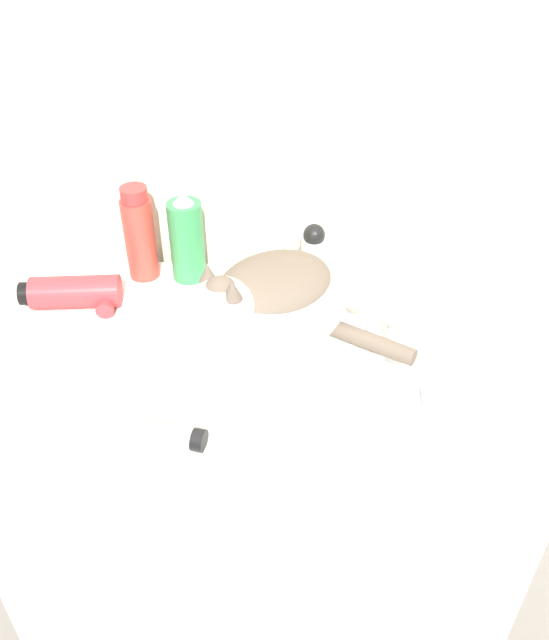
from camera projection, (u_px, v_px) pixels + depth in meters
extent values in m
cube|color=beige|center=(271.00, 77.00, 1.19)|extent=(8.00, 0.05, 2.40)
cube|color=white|center=(262.00, 501.00, 1.42)|extent=(0.92, 0.52, 0.84)
cylinder|color=white|center=(275.00, 356.00, 1.11)|extent=(0.33, 0.33, 0.05)
torus|color=white|center=(275.00, 345.00, 1.10)|extent=(0.35, 0.35, 0.02)
ellipsoid|color=silver|center=(275.00, 305.00, 1.05)|extent=(0.32, 0.32, 0.14)
ellipsoid|color=#6B5B4C|center=(275.00, 285.00, 1.02)|extent=(0.25, 0.25, 0.06)
sphere|color=silver|center=(222.00, 310.00, 0.96)|extent=(0.10, 0.10, 0.10)
sphere|color=#6B5B4C|center=(221.00, 294.00, 0.95)|extent=(0.05, 0.05, 0.05)
cone|color=#6B5B4C|center=(208.00, 273.00, 0.95)|extent=(0.03, 0.03, 0.03)
cone|color=#6B5B4C|center=(232.00, 290.00, 0.92)|extent=(0.03, 0.03, 0.03)
cylinder|color=#6B5B4C|center=(353.00, 335.00, 1.08)|extent=(0.20, 0.13, 0.03)
cylinder|color=silver|center=(398.00, 332.00, 1.15)|extent=(0.04, 0.04, 0.06)
cylinder|color=silver|center=(369.00, 306.00, 1.10)|extent=(0.13, 0.06, 0.09)
cylinder|color=silver|center=(403.00, 303.00, 1.11)|extent=(0.06, 0.06, 0.06)
cylinder|color=#DB3D33|center=(140.00, 239.00, 1.29)|extent=(0.06, 0.06, 0.16)
cylinder|color=red|center=(134.00, 194.00, 1.23)|extent=(0.05, 0.05, 0.03)
cylinder|color=silver|center=(313.00, 260.00, 1.30)|extent=(0.05, 0.05, 0.09)
sphere|color=black|center=(314.00, 235.00, 1.26)|extent=(0.04, 0.04, 0.04)
cylinder|color=#338C4C|center=(187.00, 241.00, 1.29)|extent=(0.07, 0.07, 0.16)
cone|color=#B7B7BC|center=(183.00, 198.00, 1.23)|extent=(0.04, 0.04, 0.02)
cylinder|color=silver|center=(156.00, 431.00, 0.99)|extent=(0.12, 0.05, 0.03)
cylinder|color=black|center=(199.00, 440.00, 0.98)|extent=(0.02, 0.04, 0.03)
cylinder|color=#C63338|center=(76.00, 292.00, 1.24)|extent=(0.17, 0.08, 0.06)
cylinder|color=#C63338|center=(108.00, 297.00, 1.25)|extent=(0.04, 0.09, 0.03)
cylinder|color=black|center=(26.00, 294.00, 1.24)|extent=(0.02, 0.04, 0.04)
cube|color=silver|center=(443.00, 395.00, 1.06)|extent=(0.06, 0.05, 0.02)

